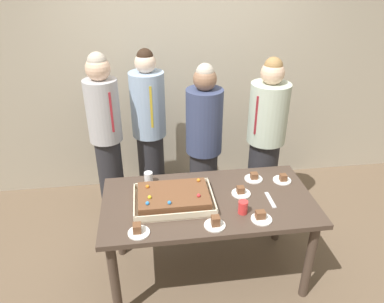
{
  "coord_description": "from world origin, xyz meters",
  "views": [
    {
      "loc": [
        -0.43,
        -2.23,
        2.41
      ],
      "look_at": [
        -0.11,
        0.15,
        1.12
      ],
      "focal_mm": 33.69,
      "sensor_mm": 36.0,
      "label": 1
    }
  ],
  "objects_px": {
    "cake_server_utensil": "(270,200)",
    "person_striped_tie_right": "(265,142)",
    "plated_slice_far_left": "(282,179)",
    "plated_slice_far_right": "(261,217)",
    "plated_slice_center_back": "(215,223)",
    "sheet_cake": "(174,198)",
    "person_far_right_suit": "(204,147)",
    "plated_slice_near_left": "(254,178)",
    "person_serving_front": "(149,131)",
    "person_green_shirt_behind": "(106,138)",
    "plated_slice_center_front": "(138,230)",
    "drink_cup_nearest": "(243,207)",
    "drink_cup_middle": "(149,178)",
    "party_table": "(208,210)",
    "plated_slice_near_right": "(241,192)"
  },
  "relations": [
    {
      "from": "plated_slice_far_left",
      "to": "person_striped_tie_right",
      "type": "height_order",
      "value": "person_striped_tie_right"
    },
    {
      "from": "plated_slice_center_back",
      "to": "drink_cup_nearest",
      "type": "bearing_deg",
      "value": 27.24
    },
    {
      "from": "person_serving_front",
      "to": "plated_slice_near_left",
      "type": "bearing_deg",
      "value": 37.1
    },
    {
      "from": "plated_slice_center_back",
      "to": "drink_cup_nearest",
      "type": "distance_m",
      "value": 0.26
    },
    {
      "from": "person_green_shirt_behind",
      "to": "plated_slice_near_right",
      "type": "bearing_deg",
      "value": 20.29
    },
    {
      "from": "drink_cup_nearest",
      "to": "drink_cup_middle",
      "type": "height_order",
      "value": "same"
    },
    {
      "from": "plated_slice_center_back",
      "to": "person_striped_tie_right",
      "type": "relative_size",
      "value": 0.09
    },
    {
      "from": "plated_slice_near_right",
      "to": "person_green_shirt_behind",
      "type": "bearing_deg",
      "value": 141.54
    },
    {
      "from": "person_striped_tie_right",
      "to": "plated_slice_near_left",
      "type": "bearing_deg",
      "value": 25.44
    },
    {
      "from": "plated_slice_far_right",
      "to": "person_striped_tie_right",
      "type": "height_order",
      "value": "person_striped_tie_right"
    },
    {
      "from": "plated_slice_near_right",
      "to": "plated_slice_far_left",
      "type": "distance_m",
      "value": 0.41
    },
    {
      "from": "drink_cup_nearest",
      "to": "plated_slice_center_front",
      "type": "bearing_deg",
      "value": -171.02
    },
    {
      "from": "plated_slice_far_left",
      "to": "plated_slice_center_front",
      "type": "bearing_deg",
      "value": -157.75
    },
    {
      "from": "plated_slice_far_right",
      "to": "plated_slice_center_back",
      "type": "relative_size",
      "value": 1.0
    },
    {
      "from": "cake_server_utensil",
      "to": "person_far_right_suit",
      "type": "bearing_deg",
      "value": 115.87
    },
    {
      "from": "plated_slice_near_right",
      "to": "plated_slice_center_back",
      "type": "relative_size",
      "value": 1.0
    },
    {
      "from": "sheet_cake",
      "to": "person_far_right_suit",
      "type": "bearing_deg",
      "value": 64.26
    },
    {
      "from": "drink_cup_nearest",
      "to": "person_striped_tie_right",
      "type": "height_order",
      "value": "person_striped_tie_right"
    },
    {
      "from": "person_green_shirt_behind",
      "to": "plated_slice_far_right",
      "type": "bearing_deg",
      "value": 12.74
    },
    {
      "from": "person_green_shirt_behind",
      "to": "plated_slice_center_front",
      "type": "bearing_deg",
      "value": -18.23
    },
    {
      "from": "party_table",
      "to": "person_far_right_suit",
      "type": "bearing_deg",
      "value": 83.53
    },
    {
      "from": "plated_slice_near_left",
      "to": "drink_cup_middle",
      "type": "relative_size",
      "value": 1.5
    },
    {
      "from": "cake_server_utensil",
      "to": "person_striped_tie_right",
      "type": "relative_size",
      "value": 0.12
    },
    {
      "from": "sheet_cake",
      "to": "person_serving_front",
      "type": "bearing_deg",
      "value": 97.51
    },
    {
      "from": "party_table",
      "to": "cake_server_utensil",
      "type": "height_order",
      "value": "cake_server_utensil"
    },
    {
      "from": "drink_cup_nearest",
      "to": "person_green_shirt_behind",
      "type": "height_order",
      "value": "person_green_shirt_behind"
    },
    {
      "from": "party_table",
      "to": "person_striped_tie_right",
      "type": "height_order",
      "value": "person_striped_tie_right"
    },
    {
      "from": "plated_slice_center_back",
      "to": "plated_slice_near_left",
      "type": "bearing_deg",
      "value": 51.26
    },
    {
      "from": "plated_slice_near_left",
      "to": "person_serving_front",
      "type": "distance_m",
      "value": 1.2
    },
    {
      "from": "plated_slice_center_back",
      "to": "cake_server_utensil",
      "type": "height_order",
      "value": "plated_slice_center_back"
    },
    {
      "from": "cake_server_utensil",
      "to": "drink_cup_middle",
      "type": "bearing_deg",
      "value": 157.99
    },
    {
      "from": "drink_cup_nearest",
      "to": "plated_slice_center_back",
      "type": "bearing_deg",
      "value": -152.76
    },
    {
      "from": "person_green_shirt_behind",
      "to": "person_serving_front",
      "type": "bearing_deg",
      "value": 82.43
    },
    {
      "from": "party_table",
      "to": "plated_slice_center_back",
      "type": "height_order",
      "value": "plated_slice_center_back"
    },
    {
      "from": "sheet_cake",
      "to": "drink_cup_middle",
      "type": "relative_size",
      "value": 5.99
    },
    {
      "from": "party_table",
      "to": "person_green_shirt_behind",
      "type": "height_order",
      "value": "person_green_shirt_behind"
    },
    {
      "from": "plated_slice_center_front",
      "to": "plated_slice_far_right",
      "type": "bearing_deg",
      "value": 1.85
    },
    {
      "from": "drink_cup_middle",
      "to": "plated_slice_center_back",
      "type": "bearing_deg",
      "value": -54.09
    },
    {
      "from": "drink_cup_middle",
      "to": "person_serving_front",
      "type": "height_order",
      "value": "person_serving_front"
    },
    {
      "from": "person_far_right_suit",
      "to": "person_green_shirt_behind",
      "type": "bearing_deg",
      "value": -75.49
    },
    {
      "from": "plated_slice_far_right",
      "to": "drink_cup_middle",
      "type": "bearing_deg",
      "value": 143.12
    },
    {
      "from": "sheet_cake",
      "to": "plated_slice_far_left",
      "type": "xyz_separation_m",
      "value": [
        0.93,
        0.18,
        -0.03
      ]
    },
    {
      "from": "plated_slice_far_right",
      "to": "plated_slice_center_front",
      "type": "xyz_separation_m",
      "value": [
        -0.87,
        -0.03,
        0.0
      ]
    },
    {
      "from": "plated_slice_center_back",
      "to": "cake_server_utensil",
      "type": "relative_size",
      "value": 0.75
    },
    {
      "from": "plated_slice_far_right",
      "to": "person_far_right_suit",
      "type": "distance_m",
      "value": 1.04
    },
    {
      "from": "plated_slice_far_right",
      "to": "person_serving_front",
      "type": "xyz_separation_m",
      "value": [
        -0.74,
        1.37,
        0.09
      ]
    },
    {
      "from": "drink_cup_nearest",
      "to": "person_striped_tie_right",
      "type": "relative_size",
      "value": 0.06
    },
    {
      "from": "plated_slice_near_right",
      "to": "party_table",
      "type": "bearing_deg",
      "value": -170.9
    },
    {
      "from": "person_serving_front",
      "to": "person_far_right_suit",
      "type": "relative_size",
      "value": 1.04
    },
    {
      "from": "plated_slice_far_right",
      "to": "plated_slice_near_left",
      "type": "bearing_deg",
      "value": 79.15
    }
  ]
}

